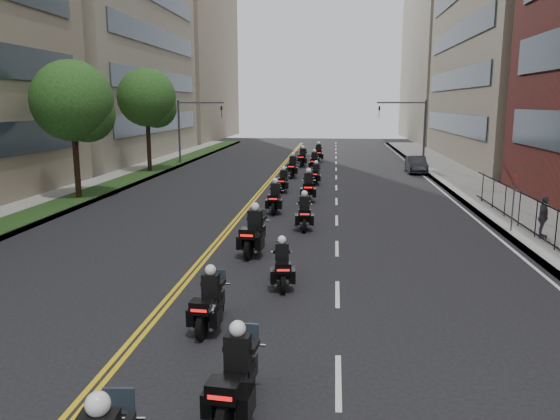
# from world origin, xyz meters

# --- Properties ---
(sidewalk_right) EXTENTS (4.00, 90.00, 0.15)m
(sidewalk_right) POSITION_xyz_m (12.00, 25.00, 0.07)
(sidewalk_right) COLOR gray
(sidewalk_right) RESTS_ON ground
(sidewalk_left) EXTENTS (4.00, 90.00, 0.15)m
(sidewalk_left) POSITION_xyz_m (-12.00, 25.00, 0.07)
(sidewalk_left) COLOR gray
(sidewalk_left) RESTS_ON ground
(grass_strip) EXTENTS (2.00, 90.00, 0.04)m
(grass_strip) POSITION_xyz_m (-11.20, 25.00, 0.17)
(grass_strip) COLOR #1D3D16
(grass_strip) RESTS_ON sidewalk_left
(building_right_far) EXTENTS (15.00, 28.00, 26.00)m
(building_right_far) POSITION_xyz_m (21.50, 78.00, 13.00)
(building_right_far) COLOR gray
(building_right_far) RESTS_ON ground
(building_left_far) EXTENTS (16.00, 28.00, 26.00)m
(building_left_far) POSITION_xyz_m (-22.00, 78.00, 13.00)
(building_left_far) COLOR gray
(building_left_far) RESTS_ON ground
(street_trees) EXTENTS (4.40, 38.40, 7.98)m
(street_trees) POSITION_xyz_m (-11.05, 18.61, 5.13)
(street_trees) COLOR #311D15
(street_trees) RESTS_ON ground
(traffic_signal_right) EXTENTS (4.09, 0.20, 5.60)m
(traffic_signal_right) POSITION_xyz_m (9.54, 42.00, 3.70)
(traffic_signal_right) COLOR #3F3F44
(traffic_signal_right) RESTS_ON ground
(traffic_signal_left) EXTENTS (4.09, 0.20, 5.60)m
(traffic_signal_left) POSITION_xyz_m (-9.54, 42.00, 3.70)
(traffic_signal_left) COLOR #3F3F44
(traffic_signal_left) RESTS_ON ground
(motorcycle_1) EXTENTS (0.63, 2.29, 1.69)m
(motorcycle_1) POSITION_xyz_m (1.42, 3.66, 0.67)
(motorcycle_1) COLOR black
(motorcycle_1) RESTS_ON ground
(motorcycle_2) EXTENTS (0.53, 2.12, 1.56)m
(motorcycle_2) POSITION_xyz_m (0.12, 7.29, 0.62)
(motorcycle_2) COLOR black
(motorcycle_2) RESTS_ON ground
(motorcycle_3) EXTENTS (0.62, 2.05, 1.52)m
(motorcycle_3) POSITION_xyz_m (1.56, 10.53, 0.60)
(motorcycle_3) COLOR black
(motorcycle_3) RESTS_ON ground
(motorcycle_4) EXTENTS (0.71, 2.53, 1.87)m
(motorcycle_4) POSITION_xyz_m (0.22, 13.94, 0.74)
(motorcycle_4) COLOR black
(motorcycle_4) RESTS_ON ground
(motorcycle_5) EXTENTS (0.58, 2.26, 1.67)m
(motorcycle_5) POSITION_xyz_m (1.79, 18.14, 0.66)
(motorcycle_5) COLOR black
(motorcycle_5) RESTS_ON ground
(motorcycle_6) EXTENTS (0.53, 2.33, 1.72)m
(motorcycle_6) POSITION_xyz_m (0.15, 21.53, 0.68)
(motorcycle_6) COLOR black
(motorcycle_6) RESTS_ON ground
(motorcycle_7) EXTENTS (0.58, 2.50, 1.84)m
(motorcycle_7) POSITION_xyz_m (1.64, 24.94, 0.73)
(motorcycle_7) COLOR black
(motorcycle_7) RESTS_ON ground
(motorcycle_8) EXTENTS (0.53, 2.14, 1.58)m
(motorcycle_8) POSITION_xyz_m (-0.04, 27.94, 0.62)
(motorcycle_8) COLOR black
(motorcycle_8) RESTS_ON ground
(motorcycle_9) EXTENTS (0.57, 2.16, 1.60)m
(motorcycle_9) POSITION_xyz_m (1.83, 31.34, 0.63)
(motorcycle_9) COLOR black
(motorcycle_9) RESTS_ON ground
(motorcycle_10) EXTENTS (0.57, 2.46, 1.81)m
(motorcycle_10) POSITION_xyz_m (0.01, 34.68, 0.72)
(motorcycle_10) COLOR black
(motorcycle_10) RESTS_ON ground
(motorcycle_11) EXTENTS (0.55, 2.38, 1.76)m
(motorcycle_11) POSITION_xyz_m (1.45, 38.59, 0.69)
(motorcycle_11) COLOR black
(motorcycle_11) RESTS_ON ground
(motorcycle_12) EXTENTS (0.63, 2.44, 1.80)m
(motorcycle_12) POSITION_xyz_m (0.32, 41.77, 0.71)
(motorcycle_12) COLOR black
(motorcycle_12) RESTS_ON ground
(motorcycle_13) EXTENTS (0.59, 2.54, 1.87)m
(motorcycle_13) POSITION_xyz_m (1.58, 45.59, 0.74)
(motorcycle_13) COLOR black
(motorcycle_13) RESTS_ON ground
(parked_sedan) EXTENTS (1.43, 3.96, 1.30)m
(parked_sedan) POSITION_xyz_m (9.40, 38.30, 0.65)
(parked_sedan) COLOR black
(parked_sedan) RESTS_ON ground
(pedestrian_c) EXTENTS (0.75, 1.05, 1.66)m
(pedestrian_c) POSITION_xyz_m (11.20, 16.83, 0.98)
(pedestrian_c) COLOR #48464E
(pedestrian_c) RESTS_ON sidewalk_right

